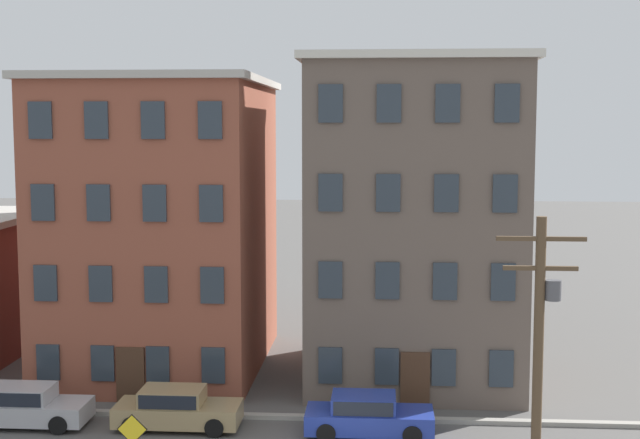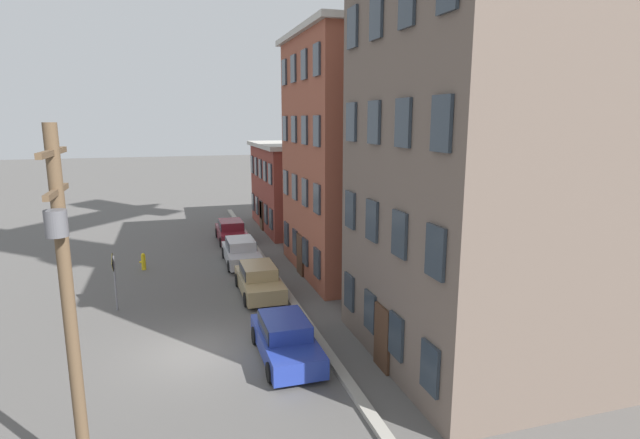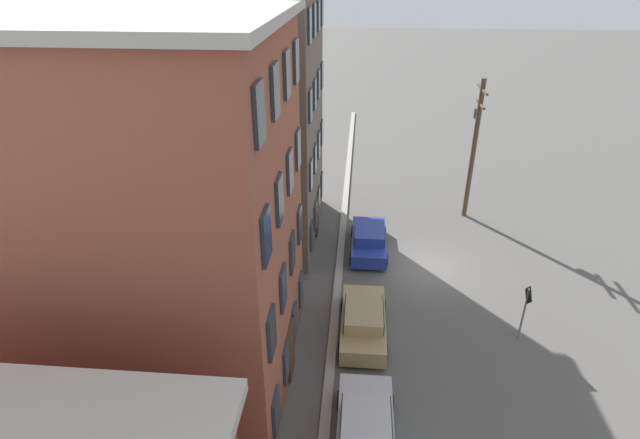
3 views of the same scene
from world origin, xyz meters
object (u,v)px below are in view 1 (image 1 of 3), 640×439
car_tan (176,407)px  utility_pole (540,348)px  car_silver (25,405)px  car_blue (367,414)px

car_tan → utility_pole: 13.61m
car_silver → utility_pole: bearing=-19.4°
car_blue → utility_pole: 8.48m
car_silver → utility_pole: utility_pole is taller
car_blue → utility_pole: (4.78, -5.83, 3.89)m
car_silver → car_tan: (5.45, 0.10, 0.00)m
car_silver → car_blue: 12.21m
car_blue → utility_pole: bearing=-50.7°
car_blue → car_silver: bearing=179.3°
car_tan → utility_pole: size_ratio=0.53×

